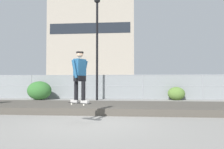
{
  "coord_description": "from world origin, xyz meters",
  "views": [
    {
      "loc": [
        1.33,
        -6.91,
        1.33
      ],
      "look_at": [
        0.13,
        6.55,
        1.77
      ],
      "focal_mm": 35.05,
      "sensor_mm": 36.0,
      "label": 1
    }
  ],
  "objects": [
    {
      "name": "gravel_berm",
      "position": [
        0.0,
        3.25,
        0.14
      ],
      "size": [
        14.43,
        3.56,
        0.28
      ],
      "primitive_type": "cube",
      "color": "#4C473F",
      "rests_on": "ground_plane"
    },
    {
      "name": "parked_car_near",
      "position": [
        -4.23,
        12.91,
        0.84
      ],
      "size": [
        4.49,
        2.12,
        1.66
      ],
      "color": "black",
      "rests_on": "ground_plane"
    },
    {
      "name": "street_lamp",
      "position": [
        -1.14,
        8.63,
        4.56
      ],
      "size": [
        0.44,
        0.44,
        7.41
      ],
      "color": "black",
      "rests_on": "ground_plane"
    },
    {
      "name": "shrub_left",
      "position": [
        -5.36,
        8.5,
        0.68
      ],
      "size": [
        1.76,
        1.44,
        1.36
      ],
      "color": "#336B2D",
      "rests_on": "ground_plane"
    },
    {
      "name": "skateboard",
      "position": [
        -0.33,
        0.01,
        0.63
      ],
      "size": [
        0.8,
        0.56,
        0.07
      ],
      "color": "black"
    },
    {
      "name": "shrub_center",
      "position": [
        4.54,
        9.15,
        0.47
      ],
      "size": [
        1.22,
        1.0,
        0.94
      ],
      "color": "#567A33",
      "rests_on": "ground_plane"
    },
    {
      "name": "chain_fence",
      "position": [
        0.0,
        9.69,
        0.93
      ],
      "size": [
        21.92,
        0.06,
        1.85
      ],
      "color": "gray",
      "rests_on": "ground_plane"
    },
    {
      "name": "skater",
      "position": [
        -0.33,
        0.01,
        1.59
      ],
      "size": [
        0.68,
        0.62,
        1.67
      ],
      "color": "#B2ADA8",
      "rests_on": "skateboard"
    },
    {
      "name": "library_building",
      "position": [
        -8.52,
        49.63,
        11.24
      ],
      "size": [
        20.91,
        12.24,
        22.48
      ],
      "color": "#9E9384",
      "rests_on": "ground_plane"
    },
    {
      "name": "ground_plane",
      "position": [
        0.0,
        0.0,
        0.0
      ],
      "size": [
        120.0,
        120.0,
        0.0
      ],
      "primitive_type": "plane",
      "color": "gray"
    }
  ]
}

